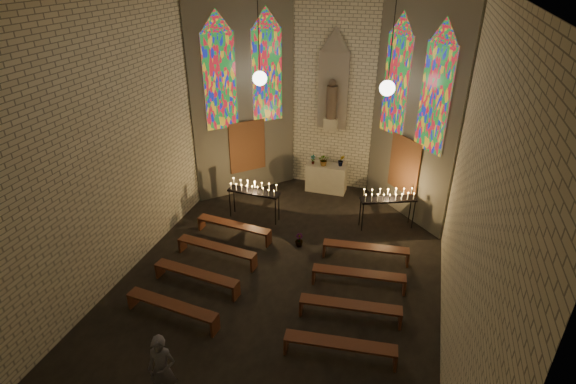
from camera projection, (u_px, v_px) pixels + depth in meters
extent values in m
plane|color=black|center=(279.00, 284.00, 11.55)|extent=(12.00, 12.00, 0.00)
cube|color=beige|center=(334.00, 90.00, 14.97)|extent=(8.00, 0.02, 7.00)
cube|color=beige|center=(102.00, 375.00, 4.84)|extent=(8.00, 0.02, 7.00)
cube|color=beige|center=(122.00, 140.00, 10.95)|extent=(0.02, 12.00, 7.00)
cube|color=beige|center=(469.00, 184.00, 8.87)|extent=(0.02, 12.00, 7.00)
cube|color=beige|center=(243.00, 93.00, 14.63)|extent=(2.72, 2.72, 7.00)
cube|color=beige|center=(416.00, 108.00, 13.20)|extent=(2.72, 2.72, 7.00)
cube|color=#4C3F8C|center=(220.00, 82.00, 13.94)|extent=(0.78, 0.78, 3.00)
cube|color=#4C3F8C|center=(267.00, 76.00, 14.60)|extent=(0.78, 0.78, 3.00)
cube|color=#4C3F8C|center=(396.00, 86.00, 13.53)|extent=(0.78, 0.78, 3.00)
cube|color=#4C3F8C|center=(435.00, 99.00, 12.27)|extent=(0.78, 0.78, 3.00)
cube|color=brown|center=(247.00, 146.00, 15.34)|extent=(0.95, 0.95, 1.80)
cube|color=brown|center=(404.00, 165.00, 13.98)|extent=(0.95, 0.95, 1.80)
cube|color=gray|center=(333.00, 91.00, 14.90)|extent=(1.00, 0.12, 2.60)
cone|color=gray|center=(336.00, 39.00, 14.13)|extent=(1.00, 1.00, 0.80)
cube|color=beige|center=(331.00, 124.00, 15.30)|extent=(0.45, 0.30, 0.40)
cylinder|color=brown|center=(332.00, 102.00, 14.95)|extent=(0.36, 0.36, 1.10)
sphere|color=brown|center=(333.00, 83.00, 14.64)|extent=(0.26, 0.26, 0.26)
sphere|color=white|center=(260.00, 78.00, 13.53)|extent=(0.44, 0.44, 0.44)
cylinder|color=black|center=(258.00, 30.00, 12.87)|extent=(0.02, 0.02, 2.80)
sphere|color=white|center=(387.00, 88.00, 12.55)|extent=(0.44, 0.44, 0.44)
cylinder|color=black|center=(393.00, 36.00, 11.89)|extent=(0.02, 0.02, 2.80)
cube|color=beige|center=(326.00, 178.00, 15.91)|extent=(1.40, 0.60, 1.00)
imported|color=#4C723F|center=(313.00, 160.00, 15.66)|extent=(0.18, 0.13, 0.34)
imported|color=#4C723F|center=(324.00, 160.00, 15.54)|extent=(0.45, 0.42, 0.42)
imported|color=#4C723F|center=(341.00, 160.00, 15.51)|extent=(0.26, 0.23, 0.41)
imported|color=#4C723F|center=(299.00, 240.00, 12.98)|extent=(0.28, 0.28, 0.40)
cube|color=black|center=(254.00, 192.00, 14.00)|extent=(1.67, 0.46, 0.05)
cylinder|color=black|center=(230.00, 204.00, 14.33)|extent=(0.03, 0.03, 0.93)
cylinder|color=black|center=(275.00, 212.00, 13.87)|extent=(0.03, 0.03, 0.93)
cylinder|color=black|center=(234.00, 199.00, 14.58)|extent=(0.03, 0.03, 0.93)
cylinder|color=black|center=(279.00, 207.00, 14.13)|extent=(0.03, 0.03, 0.93)
cube|color=black|center=(388.00, 199.00, 13.53)|extent=(1.71, 1.02, 0.05)
cylinder|color=black|center=(363.00, 218.00, 13.56)|extent=(0.03, 0.03, 0.95)
cylinder|color=black|center=(413.00, 215.00, 13.69)|extent=(0.03, 0.03, 0.95)
cylinder|color=black|center=(360.00, 212.00, 13.84)|extent=(0.03, 0.03, 0.95)
cylinder|color=black|center=(410.00, 210.00, 13.97)|extent=(0.03, 0.03, 0.95)
cube|color=#502716|center=(234.00, 225.00, 13.31)|extent=(2.36, 0.57, 0.06)
cube|color=#502716|center=(202.00, 223.00, 13.80)|extent=(0.09, 0.33, 0.42)
cube|color=#502716|center=(269.00, 239.00, 13.01)|extent=(0.09, 0.33, 0.42)
cube|color=#502716|center=(366.00, 247.00, 12.29)|extent=(2.36, 0.57, 0.06)
cube|color=#502716|center=(324.00, 249.00, 12.59)|extent=(0.09, 0.33, 0.42)
cube|color=#502716|center=(408.00, 258.00, 12.20)|extent=(0.09, 0.33, 0.42)
cube|color=#502716|center=(216.00, 247.00, 12.30)|extent=(2.36, 0.57, 0.06)
cube|color=#502716|center=(182.00, 244.00, 12.79)|extent=(0.09, 0.33, 0.42)
cube|color=#502716|center=(254.00, 263.00, 12.00)|extent=(0.09, 0.33, 0.42)
cube|color=#502716|center=(359.00, 273.00, 11.28)|extent=(2.36, 0.57, 0.06)
cube|color=#502716|center=(314.00, 274.00, 11.57)|extent=(0.09, 0.33, 0.42)
cube|color=#502716|center=(404.00, 286.00, 11.18)|extent=(0.09, 0.33, 0.42)
cube|color=#502716|center=(196.00, 273.00, 11.29)|extent=(2.36, 0.57, 0.06)
cube|color=#502716|center=(160.00, 269.00, 11.78)|extent=(0.09, 0.33, 0.42)
cube|color=#502716|center=(236.00, 291.00, 10.99)|extent=(0.09, 0.33, 0.42)
cube|color=#502716|center=(350.00, 305.00, 10.27)|extent=(2.36, 0.57, 0.06)
cube|color=#502716|center=(301.00, 305.00, 10.56)|extent=(0.09, 0.33, 0.42)
cube|color=#502716|center=(400.00, 319.00, 10.17)|extent=(0.09, 0.33, 0.42)
cube|color=#502716|center=(172.00, 305.00, 10.27)|extent=(2.36, 0.57, 0.06)
cube|color=#502716|center=(133.00, 298.00, 10.77)|extent=(0.09, 0.33, 0.42)
cube|color=#502716|center=(215.00, 326.00, 9.98)|extent=(0.09, 0.33, 0.42)
cube|color=#502716|center=(340.00, 343.00, 9.25)|extent=(2.36, 0.57, 0.06)
cube|color=#502716|center=(286.00, 342.00, 9.55)|extent=(0.09, 0.33, 0.42)
cube|color=#502716|center=(395.00, 359.00, 9.16)|extent=(0.09, 0.33, 0.42)
imported|color=#53535E|center=(163.00, 369.00, 8.28)|extent=(0.60, 0.44, 1.50)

